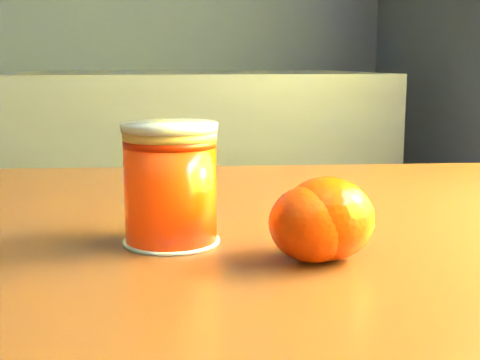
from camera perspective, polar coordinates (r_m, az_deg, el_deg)
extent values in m
cube|color=brown|center=(0.56, 0.73, -6.73)|extent=(1.13, 0.85, 0.04)
cylinder|color=#FF3405|center=(0.53, -5.93, -1.01)|extent=(0.07, 0.07, 0.08)
cylinder|color=#E3BC5C|center=(0.52, -6.02, 3.83)|extent=(0.07, 0.07, 0.01)
cylinder|color=silver|center=(0.52, -6.04, 4.44)|extent=(0.08, 0.08, 0.00)
ellipsoid|color=#EC3B04|center=(0.48, 6.22, -3.70)|extent=(0.07, 0.07, 0.06)
ellipsoid|color=#EC3B04|center=(0.49, 7.45, -3.26)|extent=(0.08, 0.08, 0.06)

